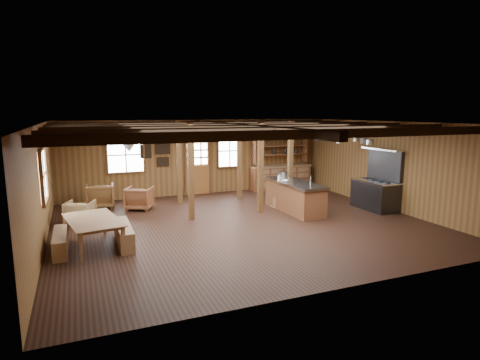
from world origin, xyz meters
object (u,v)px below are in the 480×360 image
(armchair_b, at_px, (139,198))
(armchair_c, at_px, (80,212))
(armchair_a, at_px, (100,196))
(commercial_range, at_px, (377,190))
(dining_table, at_px, (95,233))
(kitchen_island, at_px, (294,196))

(armchair_b, bearing_deg, armchair_c, 57.53)
(armchair_c, bearing_deg, armchair_a, -90.03)
(commercial_range, relative_size, dining_table, 1.02)
(dining_table, xyz_separation_m, armchair_a, (0.34, 4.02, 0.06))
(dining_table, bearing_deg, armchair_c, -1.98)
(armchair_b, height_order, armchair_c, armchair_b)
(kitchen_island, xyz_separation_m, armchair_a, (-5.63, 2.76, -0.08))
(commercial_range, xyz_separation_m, dining_table, (-8.55, -0.51, -0.29))
(armchair_a, relative_size, armchair_c, 1.20)
(kitchen_island, bearing_deg, commercial_range, -17.34)
(kitchen_island, distance_m, armchair_a, 6.27)
(dining_table, xyz_separation_m, armchair_c, (-0.30, 2.21, -0.01))
(armchair_b, distance_m, armchair_c, 2.10)
(armchair_a, bearing_deg, armchair_b, 153.60)
(kitchen_island, xyz_separation_m, armchair_c, (-6.27, 0.95, -0.15))
(armchair_b, bearing_deg, kitchen_island, -179.10)
(commercial_range, relative_size, armchair_a, 2.24)
(dining_table, bearing_deg, armchair_b, -33.73)
(armchair_c, bearing_deg, armchair_b, -128.70)
(kitchen_island, relative_size, armchair_c, 3.47)
(commercial_range, relative_size, armchair_b, 2.44)
(armchair_b, relative_size, armchair_c, 1.10)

